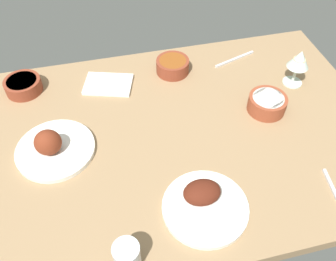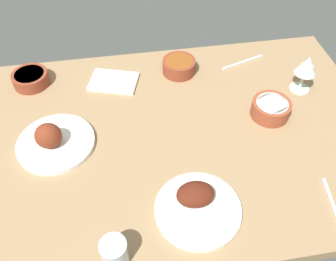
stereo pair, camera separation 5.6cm
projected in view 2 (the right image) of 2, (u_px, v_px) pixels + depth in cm
name	position (u px, v px, depth cm)	size (l,w,h in cm)	color
dining_table	(168.00, 139.00, 116.98)	(140.00, 90.00, 4.00)	#937551
plate_far_side	(197.00, 205.00, 96.27)	(23.37, 23.37, 6.85)	white
plate_center_main	(53.00, 141.00, 110.70)	(24.04, 24.04, 9.36)	white
bowl_onions	(31.00, 78.00, 130.25)	(12.75, 12.75, 4.72)	brown
bowl_cream	(271.00, 108.00, 119.30)	(12.77, 12.77, 5.49)	brown
bowl_soup	(179.00, 66.00, 134.67)	(12.28, 12.28, 5.22)	brown
wine_glass	(307.00, 67.00, 122.85)	(7.60, 7.60, 14.00)	silver
water_tumbler	(114.00, 253.00, 85.15)	(6.55, 6.55, 8.21)	silver
folded_napkin	(114.00, 81.00, 132.10)	(16.94, 11.74, 1.20)	white
fork_loose	(333.00, 207.00, 97.46)	(18.31, 0.90, 0.80)	silver
spoon_loose	(243.00, 62.00, 140.05)	(18.40, 0.90, 0.80)	silver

